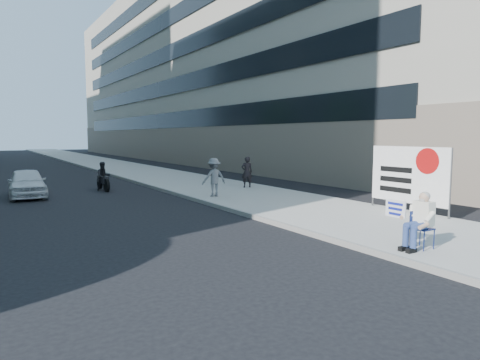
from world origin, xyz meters
TOP-DOWN VIEW (x-y plane):
  - ground at (0.00, 0.00)m, footprint 160.00×160.00m
  - near_sidewalk at (4.00, 20.00)m, footprint 5.00×120.00m
  - near_building at (17.00, 32.00)m, footprint 14.00×70.00m
  - seated_protester at (2.29, -3.54)m, footprint 0.83×1.11m
  - jogger at (2.30, 6.32)m, footprint 1.08×0.67m
  - pedestrian_woman at (5.20, 8.31)m, footprint 0.64×0.51m
  - protest_banner at (6.18, -0.31)m, footprint 0.08×3.06m
  - white_sedan_near at (-4.36, 11.42)m, footprint 1.66×3.78m
  - motorcycle at (-0.91, 11.94)m, footprint 0.71×2.04m

SIDE VIEW (x-z plane):
  - ground at x=0.00m, z-range 0.00..0.00m
  - near_sidewalk at x=4.00m, z-range 0.00..0.15m
  - white_sedan_near at x=-4.36m, z-range 0.00..1.26m
  - motorcycle at x=-0.91m, z-range -0.08..1.35m
  - seated_protester at x=2.29m, z-range 0.22..1.53m
  - pedestrian_woman at x=5.20m, z-range 0.15..1.68m
  - jogger at x=2.30m, z-range 0.15..1.77m
  - protest_banner at x=6.18m, z-range 0.30..2.50m
  - near_building at x=17.00m, z-range 0.00..20.00m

